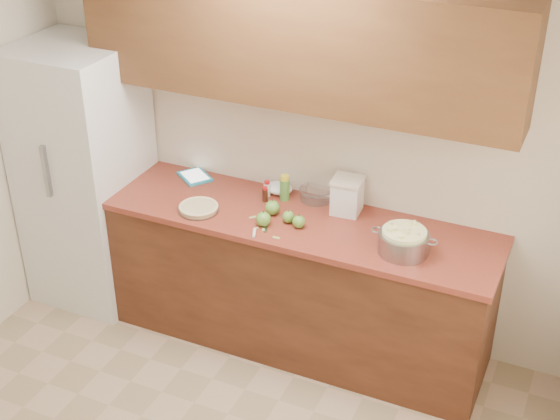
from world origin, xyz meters
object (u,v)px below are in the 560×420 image
at_px(pie, 199,208).
at_px(colander, 404,242).
at_px(tablet, 195,176).
at_px(flour_canister, 347,195).

bearing_deg(pie, colander, 2.96).
xyz_separation_m(colander, tablet, (-1.52, 0.32, -0.06)).
xyz_separation_m(pie, flour_canister, (0.83, 0.37, 0.09)).
relative_size(pie, colander, 0.66).
bearing_deg(flour_canister, colander, -33.98).
xyz_separation_m(colander, flour_canister, (-0.44, 0.30, 0.05)).
height_order(pie, flour_canister, flour_canister).
bearing_deg(colander, flour_canister, 146.02).
relative_size(flour_canister, tablet, 0.80).
height_order(colander, tablet, colander).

